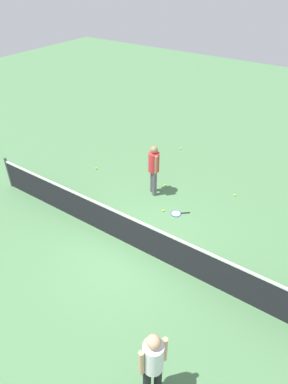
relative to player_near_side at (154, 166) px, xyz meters
The scene contains 10 objects.
ground_plane 2.69m from the player_near_side, 110.55° to the left, with size 40.00×40.00×0.00m, color #4C7A4C.
court_net 2.55m from the player_near_side, 110.55° to the left, with size 10.09×0.09×1.07m.
player_near_side is the anchor object (origin of this frame).
player_far_side 6.04m from the player_near_side, 123.01° to the left, with size 0.45×0.51×1.70m.
tennis_racket_near_player 1.62m from the player_near_side, 156.91° to the left, with size 0.56×0.51×0.03m.
tennis_ball_near_player 2.80m from the player_near_side, 149.18° to the right, with size 0.07×0.07×0.07m, color #C6E033.
tennis_ball_by_net 2.68m from the player_near_side, ahead, with size 0.07×0.07×0.07m, color #C6E033.
tennis_ball_midcourt 1.13m from the player_near_side, 100.57° to the right, with size 0.07×0.07×0.07m, color #C6E033.
tennis_ball_baseline 3.36m from the player_near_side, 76.71° to the right, with size 0.07×0.07×0.07m, color #C6E033.
tennis_ball_stray_left 1.40m from the player_near_side, 140.65° to the left, with size 0.07×0.07×0.07m, color #C6E033.
Camera 1 is at (-3.85, 5.08, 6.31)m, focal length 31.11 mm.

